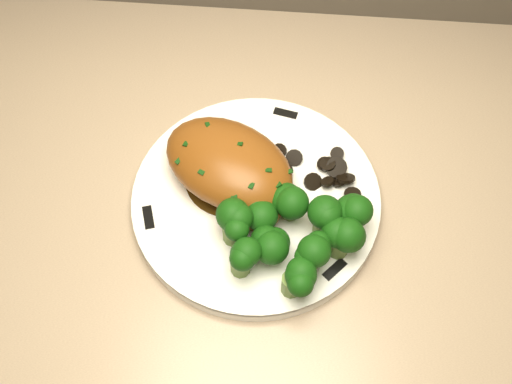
# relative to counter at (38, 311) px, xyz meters

# --- Properties ---
(counter) EXTENTS (2.03, 0.67, 1.00)m
(counter) POSITION_rel_counter_xyz_m (0.00, 0.00, 0.00)
(counter) COLOR brown
(counter) RESTS_ON ground
(plate) EXTENTS (0.32, 0.32, 0.02)m
(plate) POSITION_rel_counter_xyz_m (0.38, -0.00, 0.44)
(plate) COLOR white
(plate) RESTS_ON counter
(rim_accent_0) EXTENTS (0.03, 0.02, 0.00)m
(rim_accent_0) POSITION_rel_counter_xyz_m (0.41, 0.12, 0.45)
(rim_accent_0) COLOR black
(rim_accent_0) RESTS_ON plate
(rim_accent_1) EXTENTS (0.02, 0.03, 0.00)m
(rim_accent_1) POSITION_rel_counter_xyz_m (0.27, -0.04, 0.45)
(rim_accent_1) COLOR black
(rim_accent_1) RESTS_ON plate
(rim_accent_2) EXTENTS (0.03, 0.03, 0.00)m
(rim_accent_2) POSITION_rel_counter_xyz_m (0.47, -0.08, 0.45)
(rim_accent_2) COLOR black
(rim_accent_2) RESTS_ON plate
(gravy_pool) EXTENTS (0.10, 0.10, 0.00)m
(gravy_pool) POSITION_rel_counter_xyz_m (0.35, 0.02, 0.45)
(gravy_pool) COLOR #38240A
(gravy_pool) RESTS_ON plate
(chicken_breast) EXTENTS (0.18, 0.16, 0.06)m
(chicken_breast) POSITION_rel_counter_xyz_m (0.35, 0.02, 0.48)
(chicken_breast) COLOR brown
(chicken_breast) RESTS_ON plate
(mushroom_pile) EXTENTS (0.09, 0.07, 0.02)m
(mushroom_pile) POSITION_rel_counter_xyz_m (0.44, 0.03, 0.46)
(mushroom_pile) COLOR black
(mushroom_pile) RESTS_ON plate
(broccoli_florets) EXTENTS (0.15, 0.12, 0.05)m
(broccoli_florets) POSITION_rel_counter_xyz_m (0.42, -0.06, 0.48)
(broccoli_florets) COLOR #567130
(broccoli_florets) RESTS_ON plate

